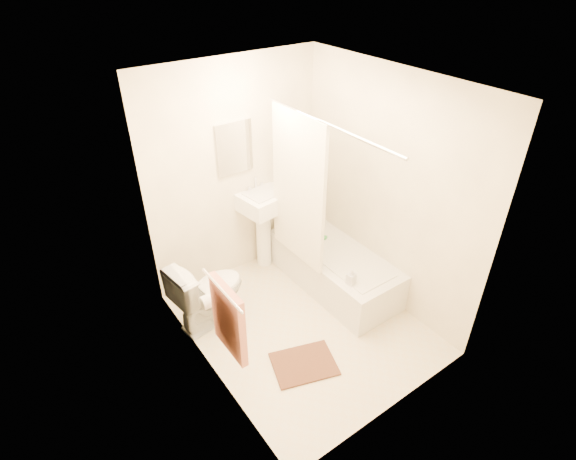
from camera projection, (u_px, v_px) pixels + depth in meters
floor at (302, 323)px, 4.56m from camera, size 2.40×2.40×0.00m
ceiling at (308, 83)px, 3.24m from camera, size 2.40×2.40×0.00m
wall_back at (235, 174)px, 4.72m from camera, size 2.00×0.02×2.40m
wall_left at (200, 264)px, 3.41m from camera, size 0.02×2.40×2.40m
wall_right at (386, 192)px, 4.39m from camera, size 0.02×2.40×2.40m
mirror at (235, 148)px, 4.54m from camera, size 0.40×0.03×0.55m
curtain_rod at (328, 124)px, 3.68m from camera, size 0.03×1.70×0.03m
shower_curtain at (298, 190)px, 4.38m from camera, size 0.04×0.80×1.55m
towel_bar at (222, 290)px, 3.32m from camera, size 0.02×0.60×0.02m
towel at (229, 320)px, 3.51m from camera, size 0.06×0.45×0.66m
toilet_paper at (208, 301)px, 3.80m from camera, size 0.11×0.12×0.12m
toilet at (209, 292)px, 4.40m from camera, size 0.80×0.52×0.73m
sink at (264, 226)px, 5.11m from camera, size 0.59×0.50×1.05m
bathtub at (334, 268)px, 4.96m from camera, size 0.68×1.55×0.44m
bath_mat at (304, 364)px, 4.11m from camera, size 0.67×0.58×0.02m
soap_bottle at (351, 277)px, 4.36m from camera, size 0.09×0.09×0.17m
scrub_brush at (319, 236)px, 5.07m from camera, size 0.12×0.19×0.04m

